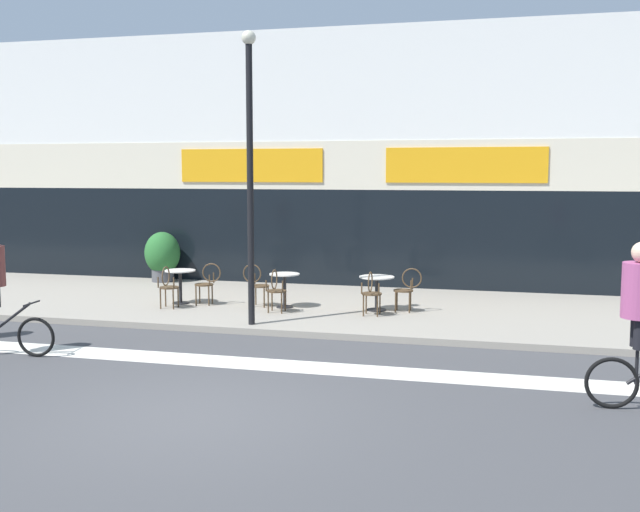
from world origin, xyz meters
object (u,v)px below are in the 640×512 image
at_px(bistro_table_1, 285,283).
at_px(bistro_table_2, 377,286).
at_px(cafe_chair_2_side, 407,287).
at_px(cafe_chair_0_near, 168,284).
at_px(cafe_chair_1_near, 276,288).
at_px(bistro_table_0, 180,280).
at_px(planter_pot, 162,255).
at_px(cafe_chair_0_side, 207,281).
at_px(cafe_chair_1_side, 256,282).
at_px(cafe_chair_2_near, 371,290).
at_px(lamp_post, 250,158).

relative_size(bistro_table_1, bistro_table_2, 0.99).
distance_m(bistro_table_1, cafe_chair_2_side, 2.56).
relative_size(bistro_table_1, cafe_chair_0_near, 0.80).
bearing_deg(bistro_table_1, cafe_chair_1_near, -89.74).
height_order(bistro_table_0, cafe_chair_0_near, cafe_chair_0_near).
bearing_deg(cafe_chair_1_near, bistro_table_2, -70.53).
bearing_deg(planter_pot, cafe_chair_0_side, -49.57).
distance_m(cafe_chair_0_side, cafe_chair_2_side, 4.27).
bearing_deg(planter_pot, cafe_chair_0_near, -62.32).
bearing_deg(bistro_table_2, planter_pot, 156.45).
height_order(cafe_chair_1_side, cafe_chair_2_near, same).
height_order(bistro_table_0, planter_pot, planter_pot).
relative_size(cafe_chair_0_side, lamp_post, 0.17).
height_order(cafe_chair_0_near, cafe_chair_2_side, same).
bearing_deg(bistro_table_1, cafe_chair_1_side, -179.94).
bearing_deg(planter_pot, cafe_chair_1_side, -38.31).
distance_m(bistro_table_1, cafe_chair_1_near, 0.63).
height_order(cafe_chair_1_near, cafe_chair_2_side, same).
bearing_deg(lamp_post, bistro_table_2, 44.43).
bearing_deg(cafe_chair_0_side, planter_pot, -57.09).
bearing_deg(lamp_post, cafe_chair_0_side, 132.96).
distance_m(cafe_chair_0_near, cafe_chair_2_side, 4.96).
distance_m(bistro_table_2, lamp_post, 3.83).
bearing_deg(lamp_post, cafe_chair_2_near, 33.85).
bearing_deg(cafe_chair_2_near, planter_pot, 61.91).
distance_m(cafe_chair_1_near, cafe_chair_1_side, 0.89).
bearing_deg(cafe_chair_1_near, cafe_chair_2_side, -75.42).
xyz_separation_m(bistro_table_1, cafe_chair_0_near, (-2.32, -0.74, 0.01)).
bearing_deg(cafe_chair_0_side, cafe_chair_2_near, 166.51).
relative_size(cafe_chair_0_side, cafe_chair_2_near, 1.00).
bearing_deg(planter_pot, cafe_chair_2_side, -21.55).
distance_m(cafe_chair_0_side, planter_pot, 3.83).
height_order(bistro_table_2, cafe_chair_1_side, cafe_chair_1_side).
distance_m(cafe_chair_0_near, cafe_chair_1_side, 1.85).
xyz_separation_m(cafe_chair_2_side, planter_pot, (-6.74, 2.66, 0.16)).
distance_m(bistro_table_1, cafe_chair_1_side, 0.63).
relative_size(cafe_chair_1_side, lamp_post, 0.17).
height_order(bistro_table_2, cafe_chair_0_side, cafe_chair_0_side).
bearing_deg(bistro_table_0, cafe_chair_2_side, 3.04).
xyz_separation_m(bistro_table_2, cafe_chair_2_near, (-0.00, -0.63, 0.01)).
relative_size(cafe_chair_0_near, cafe_chair_1_side, 1.00).
xyz_separation_m(cafe_chair_0_near, cafe_chair_1_near, (2.32, 0.11, 0.00)).
bearing_deg(bistro_table_0, bistro_table_2, 3.44).
xyz_separation_m(bistro_table_0, cafe_chair_2_side, (4.88, 0.26, -0.00)).
bearing_deg(cafe_chair_2_side, bistro_table_2, -2.28).
distance_m(bistro_table_0, cafe_chair_2_side, 4.89).
bearing_deg(lamp_post, bistro_table_1, 87.38).
height_order(bistro_table_2, lamp_post, lamp_post).
bearing_deg(cafe_chair_2_near, cafe_chair_0_side, 84.23).
xyz_separation_m(cafe_chair_1_side, cafe_chair_2_side, (3.19, 0.15, 0.00)).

